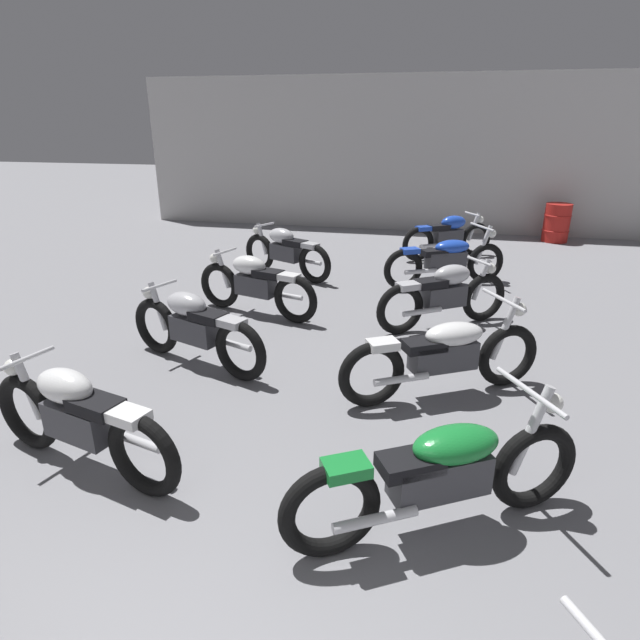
{
  "coord_description": "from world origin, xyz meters",
  "views": [
    {
      "loc": [
        1.18,
        -0.17,
        2.61
      ],
      "look_at": [
        0.0,
        5.03,
        0.55
      ],
      "focal_mm": 29.34,
      "sensor_mm": 36.0,
      "label": 1
    }
  ],
  "objects_px": {
    "motorcycle_left_row_2": "(194,327)",
    "motorcycle_right_row_5": "(448,236)",
    "motorcycle_right_row_1": "(441,473)",
    "motorcycle_left_row_3": "(255,284)",
    "oil_drum": "(557,223)",
    "motorcycle_left_row_4": "(286,251)",
    "motorcycle_right_row_2": "(445,354)",
    "motorcycle_left_row_1": "(79,418)",
    "motorcycle_right_row_3": "(445,294)",
    "motorcycle_right_row_4": "(447,259)"
  },
  "relations": [
    {
      "from": "motorcycle_left_row_2",
      "to": "motorcycle_right_row_5",
      "type": "height_order",
      "value": "same"
    },
    {
      "from": "motorcycle_left_row_2",
      "to": "motorcycle_right_row_1",
      "type": "distance_m",
      "value": 3.34
    },
    {
      "from": "motorcycle_left_row_3",
      "to": "oil_drum",
      "type": "bearing_deg",
      "value": 50.11
    },
    {
      "from": "motorcycle_left_row_4",
      "to": "oil_drum",
      "type": "distance_m",
      "value": 6.58
    },
    {
      "from": "motorcycle_left_row_2",
      "to": "motorcycle_right_row_5",
      "type": "xyz_separation_m",
      "value": [
        2.76,
        5.61,
        0.0
      ]
    },
    {
      "from": "motorcycle_right_row_2",
      "to": "motorcycle_left_row_4",
      "type": "bearing_deg",
      "value": 125.87
    },
    {
      "from": "motorcycle_left_row_1",
      "to": "motorcycle_left_row_4",
      "type": "xyz_separation_m",
      "value": [
        0.03,
        5.6,
        0.0
      ]
    },
    {
      "from": "motorcycle_right_row_2",
      "to": "oil_drum",
      "type": "height_order",
      "value": "motorcycle_right_row_2"
    },
    {
      "from": "motorcycle_left_row_2",
      "to": "motorcycle_right_row_3",
      "type": "xyz_separation_m",
      "value": [
        2.7,
        1.8,
        0.0
      ]
    },
    {
      "from": "motorcycle_left_row_4",
      "to": "oil_drum",
      "type": "relative_size",
      "value": 2.14
    },
    {
      "from": "motorcycle_right_row_2",
      "to": "motorcycle_right_row_3",
      "type": "height_order",
      "value": "motorcycle_right_row_2"
    },
    {
      "from": "motorcycle_right_row_3",
      "to": "motorcycle_right_row_5",
      "type": "relative_size",
      "value": 0.97
    },
    {
      "from": "motorcycle_right_row_1",
      "to": "motorcycle_right_row_4",
      "type": "xyz_separation_m",
      "value": [
        0.03,
        5.71,
        0.0
      ]
    },
    {
      "from": "motorcycle_right_row_5",
      "to": "motorcycle_left_row_2",
      "type": "bearing_deg",
      "value": -116.17
    },
    {
      "from": "motorcycle_left_row_1",
      "to": "motorcycle_left_row_2",
      "type": "bearing_deg",
      "value": 88.64
    },
    {
      "from": "motorcycle_left_row_4",
      "to": "motorcycle_right_row_4",
      "type": "bearing_deg",
      "value": 1.23
    },
    {
      "from": "motorcycle_left_row_3",
      "to": "motorcycle_left_row_4",
      "type": "height_order",
      "value": "same"
    },
    {
      "from": "motorcycle_right_row_3",
      "to": "motorcycle_right_row_4",
      "type": "height_order",
      "value": "motorcycle_right_row_4"
    },
    {
      "from": "motorcycle_left_row_4",
      "to": "motorcycle_right_row_5",
      "type": "xyz_separation_m",
      "value": [
        2.78,
        1.94,
        0.0
      ]
    },
    {
      "from": "motorcycle_left_row_1",
      "to": "motorcycle_left_row_3",
      "type": "height_order",
      "value": "same"
    },
    {
      "from": "motorcycle_left_row_1",
      "to": "motorcycle_left_row_2",
      "type": "xyz_separation_m",
      "value": [
        0.05,
        1.93,
        0.0
      ]
    },
    {
      "from": "motorcycle_right_row_4",
      "to": "oil_drum",
      "type": "xyz_separation_m",
      "value": [
        2.43,
        4.01,
        -0.03
      ]
    },
    {
      "from": "motorcycle_left_row_2",
      "to": "motorcycle_right_row_3",
      "type": "height_order",
      "value": "same"
    },
    {
      "from": "motorcycle_left_row_2",
      "to": "motorcycle_left_row_3",
      "type": "bearing_deg",
      "value": 86.42
    },
    {
      "from": "motorcycle_right_row_1",
      "to": "motorcycle_right_row_3",
      "type": "distance_m",
      "value": 3.79
    },
    {
      "from": "motorcycle_right_row_2",
      "to": "oil_drum",
      "type": "relative_size",
      "value": 2.29
    },
    {
      "from": "motorcycle_left_row_4",
      "to": "motorcycle_right_row_3",
      "type": "relative_size",
      "value": 1.08
    },
    {
      "from": "motorcycle_left_row_3",
      "to": "oil_drum",
      "type": "height_order",
      "value": "motorcycle_left_row_3"
    },
    {
      "from": "motorcycle_right_row_4",
      "to": "motorcycle_right_row_5",
      "type": "height_order",
      "value": "motorcycle_right_row_4"
    },
    {
      "from": "motorcycle_right_row_3",
      "to": "motorcycle_right_row_4",
      "type": "xyz_separation_m",
      "value": [
        0.02,
        1.92,
        -0.01
      ]
    },
    {
      "from": "motorcycle_left_row_4",
      "to": "motorcycle_right_row_1",
      "type": "xyz_separation_m",
      "value": [
        2.71,
        -5.66,
        -0.01
      ]
    },
    {
      "from": "motorcycle_right_row_1",
      "to": "motorcycle_right_row_5",
      "type": "relative_size",
      "value": 1.11
    },
    {
      "from": "motorcycle_left_row_2",
      "to": "motorcycle_right_row_4",
      "type": "relative_size",
      "value": 0.96
    },
    {
      "from": "motorcycle_left_row_1",
      "to": "motorcycle_right_row_2",
      "type": "distance_m",
      "value": 3.3
    },
    {
      "from": "motorcycle_left_row_4",
      "to": "motorcycle_right_row_5",
      "type": "bearing_deg",
      "value": 35.0
    },
    {
      "from": "motorcycle_right_row_2",
      "to": "motorcycle_right_row_4",
      "type": "distance_m",
      "value": 3.82
    },
    {
      "from": "motorcycle_right_row_1",
      "to": "motorcycle_right_row_5",
      "type": "height_order",
      "value": "motorcycle_right_row_1"
    },
    {
      "from": "motorcycle_right_row_1",
      "to": "motorcycle_right_row_2",
      "type": "relative_size",
      "value": 0.99
    },
    {
      "from": "motorcycle_right_row_5",
      "to": "motorcycle_right_row_4",
      "type": "bearing_deg",
      "value": -91.12
    },
    {
      "from": "motorcycle_right_row_2",
      "to": "motorcycle_right_row_5",
      "type": "bearing_deg",
      "value": 89.42
    },
    {
      "from": "motorcycle_right_row_2",
      "to": "motorcycle_right_row_5",
      "type": "distance_m",
      "value": 5.71
    },
    {
      "from": "motorcycle_left_row_1",
      "to": "oil_drum",
      "type": "distance_m",
      "value": 10.98
    },
    {
      "from": "motorcycle_left_row_2",
      "to": "motorcycle_right_row_2",
      "type": "bearing_deg",
      "value": -2.06
    },
    {
      "from": "motorcycle_left_row_3",
      "to": "motorcycle_right_row_5",
      "type": "height_order",
      "value": "same"
    },
    {
      "from": "motorcycle_right_row_2",
      "to": "motorcycle_right_row_1",
      "type": "bearing_deg",
      "value": -90.43
    },
    {
      "from": "oil_drum",
      "to": "motorcycle_right_row_1",
      "type": "bearing_deg",
      "value": -104.2
    },
    {
      "from": "motorcycle_right_row_3",
      "to": "motorcycle_left_row_3",
      "type": "bearing_deg",
      "value": -177.87
    },
    {
      "from": "motorcycle_right_row_3",
      "to": "motorcycle_right_row_4",
      "type": "bearing_deg",
      "value": 89.27
    },
    {
      "from": "motorcycle_left_row_4",
      "to": "motorcycle_right_row_1",
      "type": "bearing_deg",
      "value": -64.43
    },
    {
      "from": "motorcycle_left_row_1",
      "to": "motorcycle_right_row_3",
      "type": "bearing_deg",
      "value": 53.74
    }
  ]
}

